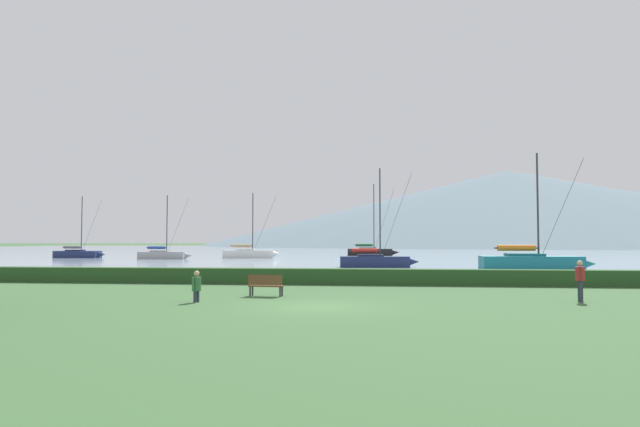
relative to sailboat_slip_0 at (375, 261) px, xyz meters
The scene contains 14 objects.
ground_plane 32.49m from the sailboat_slip_0, 92.66° to the right, with size 1000.00×1000.00×0.00m, color #385B33.
harbor_water 104.56m from the sailboat_slip_0, 90.83° to the left, with size 320.00×246.00×0.00m, color #8499A8.
hedge_line 21.51m from the sailboat_slip_0, 94.02° to the right, with size 80.00×1.20×0.88m, color #284C23.
sailboat_slip_0 is the anchor object (origin of this frame).
sailboat_slip_3 13.91m from the sailboat_slip_0, 25.62° to the right, with size 8.94×2.79×9.48m.
sailboat_slip_4 40.82m from the sailboat_slip_0, 92.09° to the left, with size 8.35×2.76×11.75m.
sailboat_slip_5 32.33m from the sailboat_slip_0, 124.63° to the left, with size 8.32×3.66×9.25m.
sailboat_slip_7 35.34m from the sailboat_slip_0, 144.21° to the left, with size 7.25×2.45×8.55m.
sailboat_slip_8 49.12m from the sailboat_slip_0, 150.45° to the left, with size 7.29×2.26×8.80m.
park_bench_near_path 29.09m from the sailboat_slip_0, 98.44° to the right, with size 1.57×0.62×0.95m.
person_seated_viewer 32.17m from the sailboat_slip_0, 101.64° to the right, with size 0.36×0.56×1.25m.
person_standing_walker 30.90m from the sailboat_slip_0, 73.67° to the right, with size 0.36×0.57×1.65m.
distant_hill_central_peak 277.35m from the sailboat_slip_0, 75.91° to the left, with size 329.79×329.79×40.68m, color slate.
distant_hill_east_ridge 338.97m from the sailboat_slip_0, 73.56° to the left, with size 297.67×297.67×40.53m, color #4C6070.
Camera 1 is at (2.51, -21.33, 2.44)m, focal length 32.41 mm.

